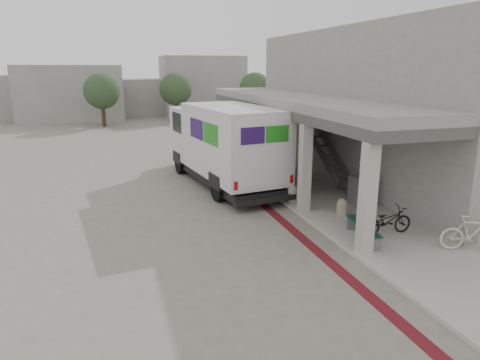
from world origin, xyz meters
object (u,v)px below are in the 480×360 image
object	(u,v)px
fedex_truck	(223,143)
bicycle_cream	(472,233)
utility_cabinet	(358,191)
bench	(363,229)
bicycle_black	(387,221)

from	to	relation	value
fedex_truck	bicycle_cream	size ratio (longest dim) A/B	5.01
utility_cabinet	bicycle_cream	bearing A→B (deg)	-84.90
fedex_truck	bench	world-z (taller)	fedex_truck
bench	utility_cabinet	distance (m)	3.44
fedex_truck	utility_cabinet	size ratio (longest dim) A/B	7.73
fedex_truck	utility_cabinet	bearing A→B (deg)	-58.67
bicycle_black	fedex_truck	bearing A→B (deg)	22.57
utility_cabinet	bicycle_black	world-z (taller)	utility_cabinet
bench	utility_cabinet	bearing A→B (deg)	72.83
fedex_truck	bicycle_black	size ratio (longest dim) A/B	5.15
bench	bicycle_cream	world-z (taller)	bicycle_cream
fedex_truck	bicycle_cream	world-z (taller)	fedex_truck
fedex_truck	bicycle_black	xyz separation A→B (m)	(3.28, -7.77, -1.38)
bench	bicycle_black	size ratio (longest dim) A/B	1.20
fedex_truck	bicycle_black	bearing A→B (deg)	-74.81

